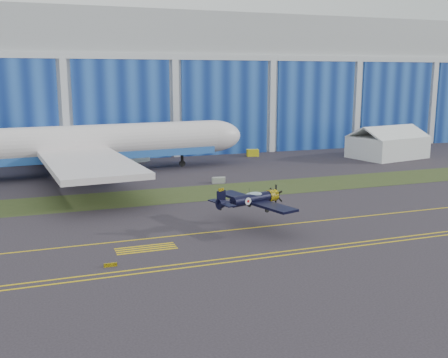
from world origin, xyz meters
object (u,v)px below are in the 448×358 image
object	(u,v)px
warbird	(251,199)
tug	(253,153)
jetliner	(75,104)
shipping_container	(134,156)
tent	(388,142)

from	to	relation	value
warbird	tug	size ratio (longest dim) A/B	5.69
tug	jetliner	bearing A→B (deg)	-153.50
warbird	shipping_container	bearing A→B (deg)	78.19
warbird	jetliner	size ratio (longest dim) A/B	0.19
jetliner	warbird	bearing A→B (deg)	-73.90
tug	warbird	bearing A→B (deg)	-100.45
warbird	tent	xyz separation A→B (m)	(46.49, 38.08, 0.04)
warbird	shipping_container	world-z (taller)	warbird
shipping_container	warbird	bearing A→B (deg)	-106.77
tent	tug	xyz separation A→B (m)	(-25.64, 11.23, -2.65)
shipping_container	tug	bearing A→B (deg)	-23.36
jetliner	tug	size ratio (longest dim) A/B	30.10
tent	shipping_container	size ratio (longest dim) A/B	2.78
tent	tug	world-z (taller)	tent
jetliner	tent	xyz separation A→B (m)	(62.14, -2.10, -8.68)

